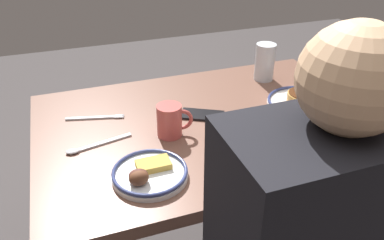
# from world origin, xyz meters

# --- Properties ---
(dining_table) EXTENTS (1.13, 0.78, 0.73)m
(dining_table) POSITION_xyz_m (0.00, 0.00, 0.64)
(dining_table) COLOR brown
(dining_table) RESTS_ON ground_plane
(plate_near_main) EXTENTS (0.25, 0.25, 0.09)m
(plate_near_main) POSITION_xyz_m (-0.34, 0.02, 0.75)
(plate_near_main) COLOR white
(plate_near_main) RESTS_ON dining_table
(plate_center_pancakes) EXTENTS (0.20, 0.20, 0.05)m
(plate_center_pancakes) POSITION_xyz_m (0.27, 0.23, 0.75)
(plate_center_pancakes) COLOR white
(plate_center_pancakes) RESTS_ON dining_table
(plate_far_companion) EXTENTS (0.22, 0.22, 0.05)m
(plate_far_companion) POSITION_xyz_m (-0.04, 0.22, 0.75)
(plate_far_companion) COLOR white
(plate_far_companion) RESTS_ON dining_table
(coffee_mug) EXTENTS (0.11, 0.08, 0.10)m
(coffee_mug) POSITION_xyz_m (0.15, 0.04, 0.78)
(coffee_mug) COLOR #BF4C47
(coffee_mug) RESTS_ON dining_table
(drinking_glass) EXTENTS (0.08, 0.08, 0.15)m
(drinking_glass) POSITION_xyz_m (-0.33, -0.24, 0.80)
(drinking_glass) COLOR silver
(drinking_glass) RESTS_ON dining_table
(cell_phone) EXTENTS (0.16, 0.13, 0.01)m
(cell_phone) POSITION_xyz_m (0.02, -0.04, 0.73)
(cell_phone) COLOR black
(cell_phone) RESTS_ON dining_table
(paper_napkin) EXTENTS (0.17, 0.17, 0.00)m
(paper_napkin) POSITION_xyz_m (-0.36, 0.25, 0.73)
(paper_napkin) COLOR white
(paper_napkin) RESTS_ON dining_table
(fork_near) EXTENTS (0.19, 0.06, 0.01)m
(fork_near) POSITION_xyz_m (0.36, -0.14, 0.73)
(fork_near) COLOR silver
(fork_near) RESTS_ON dining_table
(tea_spoon) EXTENTS (0.20, 0.06, 0.01)m
(tea_spoon) POSITION_xyz_m (0.40, 0.03, 0.73)
(tea_spoon) COLOR silver
(tea_spoon) RESTS_ON dining_table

